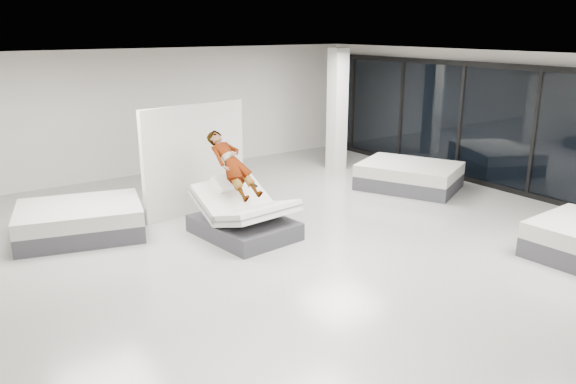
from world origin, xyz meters
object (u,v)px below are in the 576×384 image
Objects in this scene: flat_bed_right_far at (409,176)px; divider_panel at (195,159)px; hero_bed at (244,218)px; person at (233,174)px; column at (337,110)px; remote at (254,185)px; flat_bed_left_far at (80,221)px.

divider_panel is at bearing 164.83° from flat_bed_right_far.
divider_panel reaches higher than hero_bed.
divider_panel is (-0.06, 1.81, 0.77)m from hero_bed.
column reaches higher than person.
divider_panel is (-0.28, 1.83, 0.17)m from remote.
hero_bed is 0.64m from remote.
column is at bearing 23.16° from person.
divider_panel is 2.55m from flat_bed_left_far.
divider_panel is (-0.03, 1.50, -0.00)m from person.
person is 0.49× the size of column.
hero_bed is 0.83m from person.
person reaches higher than flat_bed_left_far.
person is at bearing 122.15° from remote.
person is 0.45m from remote.
column reaches higher than flat_bed_left_far.
person is (-0.03, 0.30, 0.77)m from hero_bed.
hero_bed is 3.01m from flat_bed_left_far.
flat_bed_right_far is at bearing -0.10° from remote.
column is at bearing 94.99° from flat_bed_right_far.
flat_bed_left_far is 0.78× the size of column.
person is at bearing -99.20° from divider_panel.
column is (4.67, 2.63, 0.48)m from person.
flat_bed_right_far is (4.85, 0.47, -0.05)m from hero_bed.
column reaches higher than flat_bed_right_far.
remote is 3.27m from flat_bed_left_far.
divider_panel is at bearing 92.62° from remote.
flat_bed_left_far is (-2.41, -0.09, -0.82)m from divider_panel.
hero_bed is 0.80× the size of divider_panel.
divider_panel is at bearing 84.82° from person.
column is (4.64, 2.93, 1.25)m from hero_bed.
flat_bed_right_far is at bearing -25.38° from divider_panel.
flat_bed_right_far is 1.08× the size of flat_bed_left_far.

